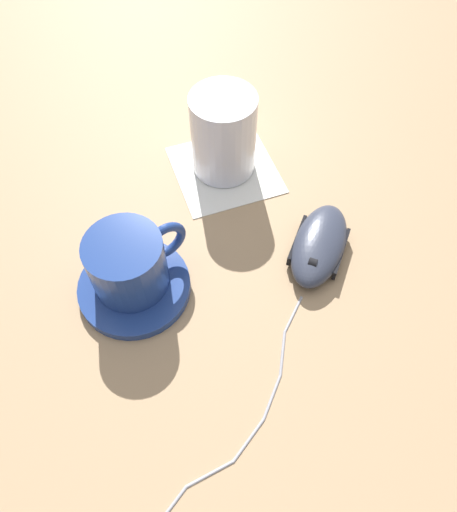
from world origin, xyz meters
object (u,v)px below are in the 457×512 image
at_px(saucer, 135,287).
at_px(computer_mouse, 319,245).
at_px(coffee_cup, 129,262).
at_px(drinking_glass, 224,134).

height_order(saucer, computer_mouse, computer_mouse).
bearing_deg(coffee_cup, drinking_glass, 18.51).
height_order(coffee_cup, drinking_glass, drinking_glass).
height_order(coffee_cup, computer_mouse, coffee_cup).
distance_m(computer_mouse, drinking_glass, 0.18).
xyz_separation_m(saucer, drinking_glass, (0.20, 0.07, 0.05)).
bearing_deg(computer_mouse, drinking_glass, 86.24).
height_order(computer_mouse, drinking_glass, drinking_glass).
relative_size(coffee_cup, drinking_glass, 1.04).
relative_size(computer_mouse, drinking_glass, 1.22).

